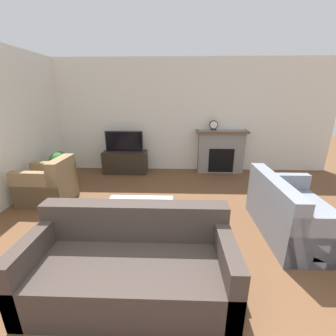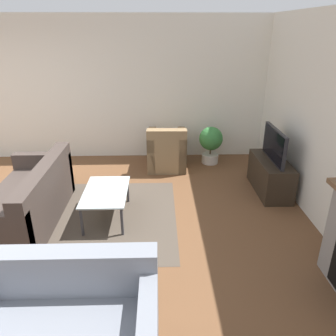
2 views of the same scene
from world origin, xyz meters
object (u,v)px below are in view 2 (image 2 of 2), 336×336
object	(u,v)px
tv	(274,145)
couch_loveseat	(65,333)
couch_sectional	(27,203)
armchair_by_window	(167,152)
potted_plant	(211,142)
coffee_table	(106,194)

from	to	relation	value
tv	couch_loveseat	world-z (taller)	tv
couch_sectional	armchair_by_window	distance (m)	2.69
tv	potted_plant	world-z (taller)	tv
couch_loveseat	coffee_table	distance (m)	2.15
couch_sectional	potted_plant	size ratio (longest dim) A/B	2.66
couch_sectional	potted_plant	world-z (taller)	couch_sectional
armchair_by_window	coffee_table	bearing A→B (deg)	65.37
armchair_by_window	coffee_table	size ratio (longest dim) A/B	0.91
couch_sectional	coffee_table	distance (m)	1.05
couch_sectional	coffee_table	world-z (taller)	couch_sectional
coffee_table	potted_plant	bearing A→B (deg)	138.78
tv	couch_sectional	size ratio (longest dim) A/B	0.47
couch_sectional	armchair_by_window	world-z (taller)	same
coffee_table	tv	bearing A→B (deg)	106.44
tv	coffee_table	distance (m)	2.65
couch_sectional	armchair_by_window	xyz separation A→B (m)	(-1.87, 1.92, 0.01)
couch_loveseat	coffee_table	bearing A→B (deg)	89.81
tv	couch_loveseat	distance (m)	3.87
potted_plant	armchair_by_window	bearing A→B (deg)	-77.78
tv	couch_sectional	world-z (taller)	tv
couch_loveseat	coffee_table	world-z (taller)	couch_loveseat
armchair_by_window	coffee_table	xyz separation A→B (m)	(1.79, -0.88, 0.07)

